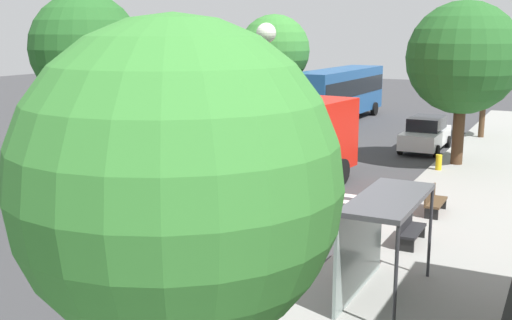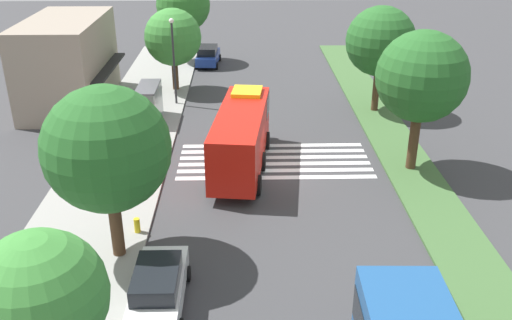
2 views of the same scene
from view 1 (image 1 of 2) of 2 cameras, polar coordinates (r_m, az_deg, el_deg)
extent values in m
plane|color=#38383A|center=(25.93, -1.19, -2.38)|extent=(120.00, 120.00, 0.00)
cube|color=gray|center=(23.19, 19.40, -4.61)|extent=(60.00, 5.88, 0.14)
cube|color=#3D6033|center=(30.28, -14.28, -0.54)|extent=(60.00, 3.00, 0.14)
cube|color=silver|center=(26.33, -0.71, -2.15)|extent=(0.45, 11.30, 0.01)
cube|color=silver|center=(25.56, -1.65, -2.58)|extent=(0.45, 11.30, 0.01)
cube|color=silver|center=(24.80, -2.64, -3.04)|extent=(0.45, 11.30, 0.01)
cube|color=silver|center=(24.05, -3.70, -3.53)|extent=(0.45, 11.30, 0.01)
cube|color=silver|center=(23.31, -4.83, -4.05)|extent=(0.45, 11.30, 0.01)
cube|color=silver|center=(22.58, -6.04, -4.59)|extent=(0.45, 11.30, 0.01)
cube|color=red|center=(21.33, -2.52, 0.05)|extent=(3.05, 2.80, 2.93)
cube|color=red|center=(25.15, 3.72, 1.88)|extent=(6.74, 3.23, 2.96)
cube|color=black|center=(20.89, -3.21, 1.43)|extent=(2.28, 2.73, 1.29)
cube|color=silver|center=(20.47, -4.96, -3.99)|extent=(0.53, 2.50, 0.50)
cube|color=yellow|center=(21.06, -2.56, 4.28)|extent=(2.14, 1.96, 0.24)
cylinder|color=black|center=(21.22, 0.68, -4.07)|extent=(1.13, 0.43, 1.10)
cylinder|color=black|center=(22.62, -4.62, -3.10)|extent=(1.13, 0.43, 1.10)
cylinder|color=black|center=(26.28, 7.80, -1.07)|extent=(1.13, 0.43, 1.10)
cylinder|color=black|center=(27.43, 3.13, -0.43)|extent=(1.13, 0.43, 1.10)
cylinder|color=black|center=(23.75, 4.71, -2.38)|extent=(1.13, 0.43, 1.10)
cylinder|color=black|center=(25.01, -0.28, -1.61)|extent=(1.13, 0.43, 1.10)
cube|color=silver|center=(34.55, 15.25, 2.02)|extent=(4.75, 1.86, 0.82)
cube|color=black|center=(34.66, 15.40, 3.29)|extent=(2.66, 1.63, 0.67)
cylinder|color=black|center=(32.93, 16.22, 0.77)|extent=(0.64, 0.22, 0.64)
cylinder|color=black|center=(33.31, 13.09, 1.06)|extent=(0.64, 0.22, 0.64)
cylinder|color=black|center=(35.97, 17.18, 1.62)|extent=(0.64, 0.22, 0.64)
cylinder|color=black|center=(36.32, 14.30, 1.87)|extent=(0.64, 0.22, 0.64)
cube|color=navy|center=(44.68, 7.67, 6.22)|extent=(11.79, 2.89, 3.17)
cube|color=black|center=(44.64, 7.68, 6.71)|extent=(11.56, 2.93, 1.14)
cylinder|color=black|center=(49.11, 7.96, 4.85)|extent=(1.01, 0.33, 1.00)
cylinder|color=black|center=(48.28, 10.79, 4.64)|extent=(1.01, 0.33, 1.00)
cylinder|color=black|center=(41.60, 3.93, 3.69)|extent=(1.01, 0.33, 1.00)
cylinder|color=black|center=(40.61, 7.20, 3.43)|extent=(1.01, 0.33, 1.00)
cube|color=#4C4C51|center=(14.70, 12.11, -3.51)|extent=(3.50, 1.40, 0.12)
cube|color=#8C9E99|center=(15.22, 9.49, -7.60)|extent=(3.50, 0.08, 2.40)
cylinder|color=#333338|center=(16.50, 15.67, -6.35)|extent=(0.08, 0.08, 2.40)
cylinder|color=#333338|center=(13.36, 12.69, -10.54)|extent=(0.08, 0.08, 2.40)
cube|color=black|center=(19.06, 14.14, -6.30)|extent=(1.60, 0.50, 0.08)
cube|color=black|center=(19.03, 13.53, -5.46)|extent=(1.60, 0.06, 0.45)
cube|color=black|center=(19.80, 14.58, -6.32)|extent=(0.08, 0.45, 0.37)
cube|color=black|center=(18.47, 13.59, -7.60)|extent=(0.08, 0.45, 0.37)
cube|color=#4C3823|center=(22.35, 16.17, -3.73)|extent=(1.60, 0.50, 0.08)
cube|color=#4C3823|center=(22.32, 15.66, -3.01)|extent=(1.60, 0.06, 0.45)
cube|color=black|center=(23.09, 16.48, -3.83)|extent=(0.08, 0.45, 0.37)
cube|color=black|center=(21.73, 15.77, -4.77)|extent=(0.08, 0.45, 0.37)
cylinder|color=#2D2D30|center=(11.83, 0.89, -4.00)|extent=(0.16, 0.16, 5.99)
sphere|color=white|center=(11.38, 0.95, 11.57)|extent=(0.36, 0.36, 0.36)
cylinder|color=#513823|center=(39.06, 20.06, 4.26)|extent=(0.34, 0.34, 3.14)
sphere|color=#387F33|center=(38.82, 20.36, 8.44)|extent=(3.69, 3.69, 3.69)
cylinder|color=#47301E|center=(30.73, 18.06, 2.56)|extent=(0.54, 0.54, 3.17)
sphere|color=#235B23|center=(30.41, 18.47, 8.89)|extent=(5.18, 5.18, 5.18)
sphere|color=#387F33|center=(8.37, -7.23, -2.07)|extent=(4.46, 4.46, 4.46)
cylinder|color=#47301E|center=(46.25, 1.67, 5.93)|extent=(0.53, 0.53, 2.97)
sphere|color=#387F33|center=(46.03, 1.70, 10.02)|extent=(5.18, 5.18, 5.18)
cylinder|color=#47301E|center=(29.64, -14.98, 2.90)|extent=(0.56, 0.56, 3.66)
sphere|color=#235B23|center=(29.33, -15.35, 9.81)|extent=(4.96, 4.96, 4.96)
cylinder|color=gold|center=(29.36, 16.40, -0.20)|extent=(0.28, 0.28, 0.70)
camera|label=2|loc=(52.20, 16.53, 19.97)|focal=39.36mm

